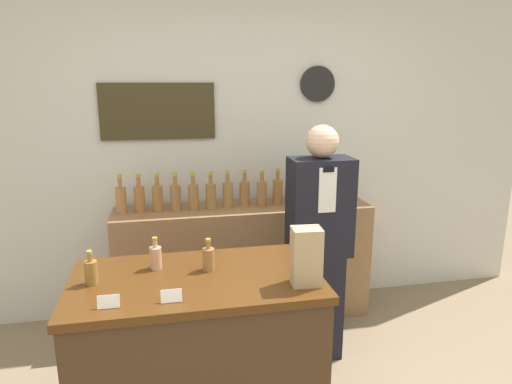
{
  "coord_description": "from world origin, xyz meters",
  "views": [
    {
      "loc": [
        -0.51,
        -1.54,
        1.85
      ],
      "look_at": [
        0.03,
        1.12,
        1.17
      ],
      "focal_mm": 32.0,
      "sensor_mm": 36.0,
      "label": 1
    }
  ],
  "objects_px": {
    "potted_plant": "(322,181)",
    "tape_dispenser": "(312,280)",
    "shopkeeper": "(319,246)",
    "paper_bag": "(306,256)"
  },
  "relations": [
    {
      "from": "shopkeeper",
      "to": "potted_plant",
      "type": "relative_size",
      "value": 4.87
    },
    {
      "from": "shopkeeper",
      "to": "paper_bag",
      "type": "relative_size",
      "value": 5.79
    },
    {
      "from": "paper_bag",
      "to": "shopkeeper",
      "type": "bearing_deg",
      "value": 66.57
    },
    {
      "from": "shopkeeper",
      "to": "paper_bag",
      "type": "xyz_separation_m",
      "value": [
        -0.35,
        -0.8,
        0.27
      ]
    },
    {
      "from": "shopkeeper",
      "to": "tape_dispenser",
      "type": "distance_m",
      "value": 0.89
    },
    {
      "from": "shopkeeper",
      "to": "potted_plant",
      "type": "distance_m",
      "value": 0.71
    },
    {
      "from": "potted_plant",
      "to": "paper_bag",
      "type": "distance_m",
      "value": 1.52
    },
    {
      "from": "potted_plant",
      "to": "tape_dispenser",
      "type": "distance_m",
      "value": 1.53
    },
    {
      "from": "shopkeeper",
      "to": "tape_dispenser",
      "type": "relative_size",
      "value": 17.5
    },
    {
      "from": "paper_bag",
      "to": "tape_dispenser",
      "type": "distance_m",
      "value": 0.12
    }
  ]
}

